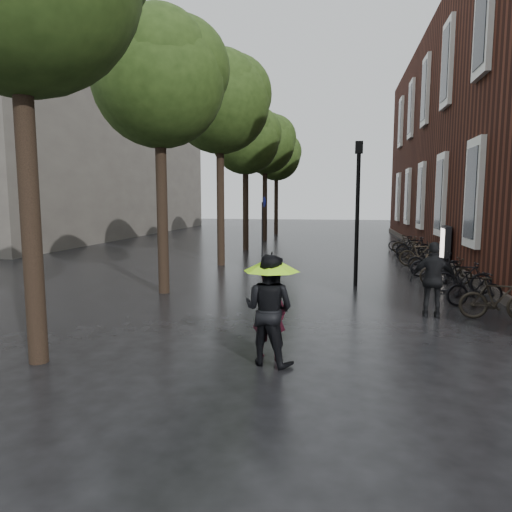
% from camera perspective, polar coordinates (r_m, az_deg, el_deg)
% --- Properties ---
extents(ground, '(120.00, 120.00, 0.00)m').
position_cam_1_polar(ground, '(6.50, 0.08, -18.29)').
color(ground, black).
extents(bg_building, '(16.00, 30.00, 14.00)m').
position_cam_1_polar(bg_building, '(41.11, -24.44, 12.30)').
color(bg_building, '#47423D').
rests_on(bg_building, ground).
extents(street_trees, '(4.33, 34.03, 8.91)m').
position_cam_1_polar(street_trees, '(22.56, -2.82, 16.09)').
color(street_trees, black).
rests_on(street_trees, ground).
extents(person_burgundy, '(0.67, 0.49, 1.68)m').
position_cam_1_polar(person_burgundy, '(8.00, 1.58, -7.03)').
color(person_burgundy, black).
rests_on(person_burgundy, ground).
extents(person_black, '(1.10, 0.97, 1.88)m').
position_cam_1_polar(person_black, '(7.75, 1.61, -6.72)').
color(person_black, black).
rests_on(person_black, ground).
extents(lime_umbrella, '(0.96, 0.96, 1.43)m').
position_cam_1_polar(lime_umbrella, '(7.68, 1.97, -1.02)').
color(lime_umbrella, black).
rests_on(lime_umbrella, ground).
extents(pedestrian_walking, '(1.11, 0.59, 1.80)m').
position_cam_1_polar(pedestrian_walking, '(11.62, 21.32, -2.78)').
color(pedestrian_walking, black).
rests_on(pedestrian_walking, ground).
extents(parked_bicycles, '(1.98, 15.61, 1.04)m').
position_cam_1_polar(parked_bicycles, '(19.21, 20.83, -0.33)').
color(parked_bicycles, black).
rests_on(parked_bicycles, ground).
extents(ad_lightbox, '(0.27, 1.15, 1.73)m').
position_cam_1_polar(ad_lightbox, '(20.06, 22.58, 1.03)').
color(ad_lightbox, black).
rests_on(ad_lightbox, ground).
extents(lamp_post, '(0.24, 0.24, 4.61)m').
position_cam_1_polar(lamp_post, '(14.97, 12.59, 6.92)').
color(lamp_post, black).
rests_on(lamp_post, ground).
extents(cycle_sign, '(0.16, 0.54, 2.94)m').
position_cam_1_polar(cycle_sign, '(23.22, 0.90, 4.97)').
color(cycle_sign, '#262628').
rests_on(cycle_sign, ground).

